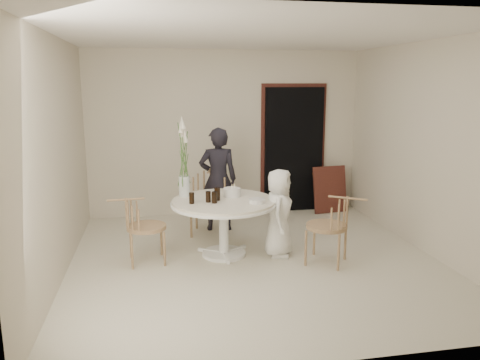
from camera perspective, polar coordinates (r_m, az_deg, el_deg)
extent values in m
plane|color=beige|center=(5.93, 1.80, -9.72)|extent=(4.50, 4.50, 0.00)
plane|color=white|center=(5.54, 1.99, 17.24)|extent=(4.50, 4.50, 0.00)
plane|color=beige|center=(7.77, -1.71, 5.70)|extent=(4.50, 0.00, 4.50)
plane|color=beige|center=(3.45, 9.98, -2.17)|extent=(4.50, 0.00, 4.50)
plane|color=beige|center=(5.55, -21.47, 2.44)|extent=(0.00, 4.50, 4.50)
plane|color=beige|center=(6.44, 21.86, 3.60)|extent=(0.00, 4.50, 4.50)
cube|color=black|center=(8.01, 6.54, 3.65)|extent=(1.00, 0.10, 2.10)
cube|color=maroon|center=(8.04, 6.47, 4.11)|extent=(1.12, 0.03, 2.22)
cylinder|color=white|center=(6.09, -1.97, -8.92)|extent=(0.56, 0.56, 0.04)
cylinder|color=white|center=(5.98, -1.99, -6.01)|extent=(0.12, 0.12, 0.65)
cylinder|color=white|center=(5.89, -2.01, -2.86)|extent=(1.33, 1.33, 0.03)
cylinder|color=white|center=(5.88, -2.01, -2.62)|extent=(1.30, 1.30, 0.04)
cube|color=maroon|center=(8.10, 10.90, -1.13)|extent=(0.61, 0.25, 0.79)
cylinder|color=tan|center=(6.70, -5.98, -5.05)|extent=(0.03, 0.03, 0.48)
cylinder|color=tan|center=(6.63, -2.35, -5.16)|extent=(0.03, 0.03, 0.48)
cylinder|color=tan|center=(7.10, -5.33, -4.06)|extent=(0.03, 0.03, 0.48)
cylinder|color=tan|center=(7.04, -1.91, -4.16)|extent=(0.03, 0.03, 0.48)
cylinder|color=tan|center=(6.80, -3.92, -2.48)|extent=(0.53, 0.53, 0.05)
cylinder|color=tan|center=(6.09, 9.04, -7.03)|extent=(0.03, 0.03, 0.45)
cylinder|color=tan|center=(5.73, 8.02, -8.23)|extent=(0.03, 0.03, 0.45)
cylinder|color=tan|center=(6.01, 12.71, -7.44)|extent=(0.03, 0.03, 0.45)
cylinder|color=tan|center=(5.65, 11.93, -8.68)|extent=(0.03, 0.03, 0.45)
cylinder|color=tan|center=(5.79, 10.51, -5.57)|extent=(0.49, 0.49, 0.05)
cylinder|color=tan|center=(5.74, -9.19, -8.32)|extent=(0.03, 0.03, 0.43)
cylinder|color=tan|center=(6.10, -9.57, -7.11)|extent=(0.03, 0.03, 0.43)
cylinder|color=tan|center=(5.72, -13.03, -8.55)|extent=(0.03, 0.03, 0.43)
cylinder|color=tan|center=(6.08, -13.17, -7.33)|extent=(0.03, 0.03, 0.43)
cylinder|color=tan|center=(5.83, -11.33, -5.65)|extent=(0.48, 0.48, 0.05)
imported|color=black|center=(6.93, -2.69, 0.09)|extent=(0.59, 0.41, 1.54)
imported|color=white|center=(5.93, 4.75, -4.02)|extent=(0.52, 0.64, 1.12)
cylinder|color=white|center=(6.04, -0.99, -1.50)|extent=(0.22, 0.22, 0.11)
cylinder|color=beige|center=(6.02, -0.99, -0.77)|extent=(0.01, 0.01, 0.05)
cylinder|color=beige|center=(6.06, -0.70, -0.71)|extent=(0.01, 0.01, 0.05)
cylinder|color=black|center=(5.76, -3.89, -2.06)|extent=(0.08, 0.08, 0.14)
cylinder|color=black|center=(5.71, -3.15, -2.13)|extent=(0.08, 0.08, 0.14)
cylinder|color=black|center=(5.71, -5.91, -2.21)|extent=(0.08, 0.08, 0.14)
cylinder|color=black|center=(5.84, -2.79, -1.71)|extent=(0.09, 0.09, 0.16)
cylinder|color=silver|center=(5.72, 2.09, -2.57)|extent=(0.27, 0.27, 0.05)
cylinder|color=silver|center=(6.08, -6.80, -0.76)|extent=(0.14, 0.14, 0.26)
cylinder|color=#447130|center=(6.03, -6.67, 2.33)|extent=(0.01, 0.01, 0.66)
cone|color=white|center=(5.99, -6.74, 5.43)|extent=(0.07, 0.07, 0.17)
cylinder|color=#447130|center=(6.04, -6.98, 2.60)|extent=(0.01, 0.01, 0.71)
cone|color=white|center=(5.99, -7.07, 5.97)|extent=(0.07, 0.07, 0.17)
cylinder|color=#447130|center=(6.00, -7.16, 2.82)|extent=(0.01, 0.01, 0.77)
cone|color=white|center=(5.96, -7.25, 6.47)|extent=(0.07, 0.07, 0.17)
cylinder|color=#447130|center=(5.98, -6.96, 3.05)|extent=(0.01, 0.01, 0.83)
cone|color=white|center=(5.93, -7.06, 7.00)|extent=(0.07, 0.07, 0.17)
cylinder|color=#447130|center=(6.00, -6.65, 2.28)|extent=(0.01, 0.01, 0.66)
cone|color=white|center=(5.96, -6.72, 5.40)|extent=(0.07, 0.07, 0.17)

